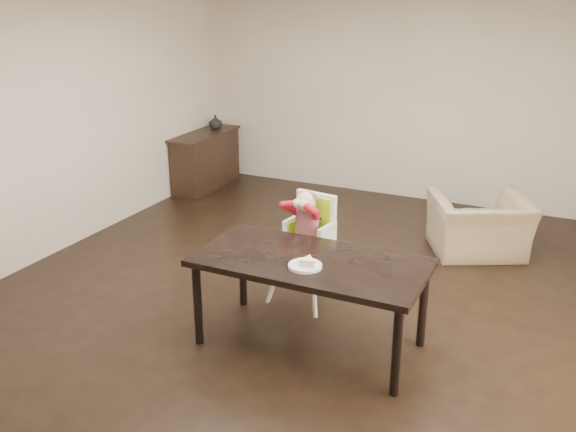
% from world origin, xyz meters
% --- Properties ---
extents(ground, '(7.00, 7.00, 0.00)m').
position_xyz_m(ground, '(0.00, 0.00, 0.00)').
color(ground, black).
rests_on(ground, ground).
extents(room_walls, '(6.02, 7.02, 2.71)m').
position_xyz_m(room_walls, '(0.00, 0.00, 1.86)').
color(room_walls, beige).
rests_on(room_walls, ground).
extents(dining_table, '(1.80, 0.90, 0.75)m').
position_xyz_m(dining_table, '(0.25, -0.57, 0.67)').
color(dining_table, black).
rests_on(dining_table, ground).
extents(high_chair, '(0.50, 0.50, 1.05)m').
position_xyz_m(high_chair, '(-0.08, 0.17, 0.74)').
color(high_chair, white).
rests_on(high_chair, ground).
extents(plate, '(0.31, 0.31, 0.07)m').
position_xyz_m(plate, '(0.28, -0.72, 0.78)').
color(plate, white).
rests_on(plate, dining_table).
extents(armchair, '(1.16, 1.01, 0.86)m').
position_xyz_m(armchair, '(1.16, 1.90, 0.43)').
color(armchair, tan).
rests_on(armchair, ground).
extents(sideboard, '(0.44, 1.26, 0.79)m').
position_xyz_m(sideboard, '(-2.78, 2.70, 0.40)').
color(sideboard, black).
rests_on(sideboard, ground).
extents(vase, '(0.24, 0.24, 0.19)m').
position_xyz_m(vase, '(-2.78, 3.00, 0.89)').
color(vase, '#99999E').
rests_on(vase, sideboard).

